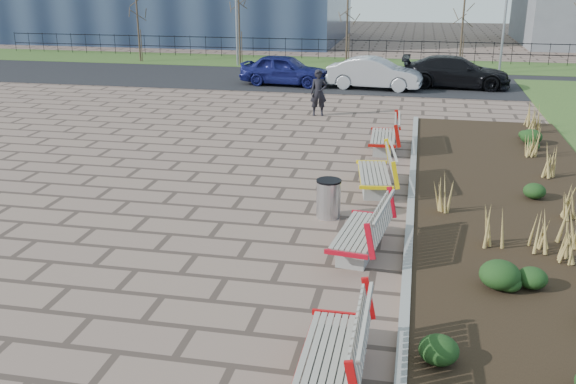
% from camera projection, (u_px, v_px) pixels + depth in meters
% --- Properties ---
extents(ground, '(120.00, 120.00, 0.00)m').
position_uv_depth(ground, '(163.00, 296.00, 10.55)').
color(ground, '#725B4E').
rests_on(ground, ground).
extents(planting_bed, '(4.50, 18.00, 0.10)m').
position_uv_depth(planting_bed, '(519.00, 213.00, 14.00)').
color(planting_bed, black).
rests_on(planting_bed, ground).
extents(planting_curb, '(0.16, 18.00, 0.15)m').
position_uv_depth(planting_curb, '(411.00, 205.00, 14.43)').
color(planting_curb, gray).
rests_on(planting_curb, ground).
extents(grass_verge_far, '(80.00, 5.00, 0.04)m').
position_uv_depth(grass_verge_far, '(349.00, 64.00, 36.47)').
color(grass_verge_far, '#33511E').
rests_on(grass_verge_far, ground).
extents(road, '(80.00, 7.00, 0.02)m').
position_uv_depth(road, '(335.00, 81.00, 30.92)').
color(road, black).
rests_on(road, ground).
extents(bench_a, '(0.90, 2.10, 1.00)m').
position_uv_depth(bench_a, '(329.00, 349.00, 8.20)').
color(bench_a, '#BC0C0E').
rests_on(bench_a, ground).
extents(bench_b, '(1.17, 2.20, 1.00)m').
position_uv_depth(bench_b, '(360.00, 229.00, 12.00)').
color(bench_b, red).
rests_on(bench_b, ground).
extents(bench_c, '(1.17, 2.20, 1.00)m').
position_uv_depth(bench_c, '(374.00, 171.00, 15.43)').
color(bench_c, yellow).
rests_on(bench_c, ground).
extents(bench_d, '(0.97, 2.13, 1.00)m').
position_uv_depth(bench_d, '(383.00, 134.00, 18.85)').
color(bench_d, '#A4100A').
rests_on(bench_d, ground).
extents(litter_bin, '(0.52, 0.52, 0.83)m').
position_uv_depth(litter_bin, '(329.00, 199.00, 13.80)').
color(litter_bin, '#B2B2B7').
rests_on(litter_bin, ground).
extents(pedestrian, '(0.68, 0.52, 1.67)m').
position_uv_depth(pedestrian, '(319.00, 93.00, 23.36)').
color(pedestrian, black).
rests_on(pedestrian, ground).
extents(car_blue, '(4.23, 2.03, 1.39)m').
position_uv_depth(car_blue, '(285.00, 70.00, 29.55)').
color(car_blue, navy).
rests_on(car_blue, road).
extents(car_silver, '(4.32, 1.92, 1.38)m').
position_uv_depth(car_silver, '(375.00, 73.00, 28.58)').
color(car_silver, '#989A9F').
rests_on(car_silver, road).
extents(car_black, '(4.85, 2.07, 1.40)m').
position_uv_depth(car_black, '(456.00, 72.00, 28.91)').
color(car_black, black).
rests_on(car_black, road).
extents(tree_a, '(1.40, 1.40, 4.00)m').
position_uv_depth(tree_a, '(138.00, 26.00, 36.66)').
color(tree_a, '#4C3D2D').
rests_on(tree_a, grass_verge_far).
extents(tree_b, '(1.40, 1.40, 4.00)m').
position_uv_depth(tree_b, '(239.00, 28.00, 35.54)').
color(tree_b, '#4C3D2D').
rests_on(tree_b, grass_verge_far).
extents(tree_c, '(1.40, 1.40, 4.00)m').
position_uv_depth(tree_c, '(347.00, 29.00, 34.42)').
color(tree_c, '#4C3D2D').
rests_on(tree_c, grass_verge_far).
extents(tree_d, '(1.40, 1.40, 4.00)m').
position_uv_depth(tree_d, '(462.00, 31.00, 33.30)').
color(tree_d, '#4C3D2D').
rests_on(tree_d, grass_verge_far).
extents(lamp_west, '(0.24, 0.60, 6.00)m').
position_uv_depth(lamp_west, '(236.00, 9.00, 34.75)').
color(lamp_west, gray).
rests_on(lamp_west, grass_verge_far).
extents(lamp_east, '(0.24, 0.60, 6.00)m').
position_uv_depth(lamp_east, '(505.00, 13.00, 32.13)').
color(lamp_east, gray).
rests_on(lamp_east, grass_verge_far).
extents(railing_fence, '(44.00, 0.10, 1.20)m').
position_uv_depth(railing_fence, '(352.00, 49.00, 37.66)').
color(railing_fence, black).
rests_on(railing_fence, grass_verge_far).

